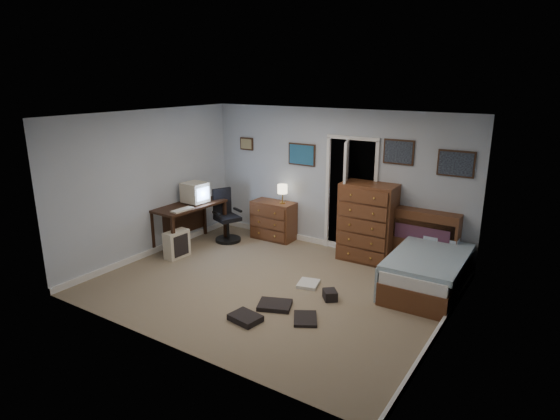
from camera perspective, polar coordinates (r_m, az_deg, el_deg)
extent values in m
cube|color=gray|center=(7.11, -1.12, -9.23)|extent=(5.00, 4.00, 0.02)
cube|color=black|center=(8.61, -11.03, 0.52)|extent=(0.70, 1.40, 0.04)
cube|color=black|center=(8.53, -15.30, -2.68)|extent=(0.06, 0.06, 0.75)
cube|color=black|center=(8.12, -12.86, -3.44)|extent=(0.06, 0.06, 0.75)
cube|color=black|center=(9.33, -9.19, -0.70)|extent=(0.06, 0.06, 0.75)
cube|color=black|center=(8.97, -6.71, -1.29)|extent=(0.06, 0.06, 0.75)
cube|color=black|center=(8.92, -12.21, -1.33)|extent=(0.10, 1.26, 0.53)
cube|color=beige|center=(8.65, -10.33, 2.14)|extent=(0.42, 0.40, 0.36)
cube|color=#8CB2F2|center=(8.50, -9.37, 1.95)|extent=(0.03, 0.29, 0.23)
cube|color=beige|center=(8.69, -10.27, 0.93)|extent=(0.28, 0.28, 0.02)
cube|color=beige|center=(8.24, -11.82, 0.02)|extent=(0.18, 0.43, 0.03)
cube|color=beige|center=(8.26, -12.47, -4.09)|extent=(0.23, 0.45, 0.47)
cube|color=black|center=(8.18, -11.95, -4.25)|extent=(0.02, 0.32, 0.37)
cylinder|color=black|center=(8.97, -6.33, -3.60)|extent=(0.63, 0.63, 0.06)
cylinder|color=black|center=(8.90, -6.37, -2.37)|extent=(0.07, 0.07, 0.37)
cube|color=black|center=(8.84, -6.42, -1.00)|extent=(0.53, 0.53, 0.07)
cube|color=black|center=(8.93, -7.08, 1.07)|extent=(0.20, 0.36, 0.51)
cube|color=black|center=(8.71, -7.73, -0.43)|extent=(0.27, 0.15, 0.04)
cube|color=black|center=(8.90, -5.18, 0.02)|extent=(0.27, 0.15, 0.04)
cube|color=maroon|center=(9.99, -4.79, 0.88)|extent=(0.18, 0.18, 0.85)
cube|color=brown|center=(8.94, -0.78, -1.27)|extent=(0.83, 0.43, 0.73)
cylinder|color=gold|center=(8.73, 0.30, 0.88)|extent=(0.11, 0.11, 0.02)
cylinder|color=gold|center=(8.70, 0.30, 1.58)|extent=(0.02, 0.02, 0.22)
cylinder|color=beige|center=(8.67, 0.30, 2.58)|extent=(0.19, 0.19, 0.17)
cube|color=black|center=(8.53, 9.52, 2.07)|extent=(0.90, 0.60, 2.00)
cube|color=white|center=(8.43, 5.81, 2.04)|extent=(0.06, 0.05, 2.00)
cube|color=white|center=(8.07, 11.49, 1.17)|extent=(0.06, 0.05, 2.00)
cube|color=white|center=(8.05, 8.89, 8.66)|extent=(0.96, 0.05, 0.06)
cube|color=white|center=(8.16, 8.00, 1.50)|extent=(0.31, 0.77, 2.00)
sphere|color=gold|center=(7.91, 9.55, 0.96)|extent=(0.06, 0.06, 0.06)
cube|color=brown|center=(7.97, 10.66, -1.48)|extent=(0.92, 0.56, 1.33)
cube|color=brown|center=(7.86, 17.09, -3.53)|extent=(1.09, 0.29, 0.98)
cube|color=black|center=(7.73, 17.02, -2.42)|extent=(1.00, 0.12, 0.33)
cube|color=maroon|center=(7.75, 17.00, -2.72)|extent=(0.87, 0.14, 0.24)
cube|color=brown|center=(7.30, 17.67, -7.85)|extent=(0.98, 1.89, 0.33)
cube|color=white|center=(7.21, 17.84, -6.04)|extent=(0.94, 1.85, 0.17)
cube|color=teal|center=(7.09, 17.72, -5.52)|extent=(1.03, 1.61, 0.09)
cube|color=teal|center=(7.30, 13.77, -6.71)|extent=(0.08, 1.59, 0.50)
cube|color=#7392B9|center=(7.81, 19.20, -3.37)|extent=(0.52, 0.37, 0.12)
cube|color=#331E11|center=(9.24, -4.08, 8.05)|extent=(0.30, 0.03, 0.24)
cube|color=#909350|center=(9.22, -4.15, 8.03)|extent=(0.25, 0.01, 0.19)
cube|color=#331E11|center=(8.57, 2.68, 6.77)|extent=(0.55, 0.03, 0.40)
cube|color=#0B484E|center=(8.55, 2.62, 6.75)|extent=(0.50, 0.01, 0.35)
cube|color=#331E11|center=(7.79, 14.27, 6.87)|extent=(0.50, 0.03, 0.40)
cube|color=black|center=(7.78, 14.22, 6.85)|extent=(0.45, 0.01, 0.35)
cube|color=#331E11|center=(7.57, 20.67, 5.31)|extent=(0.55, 0.03, 0.40)
cube|color=black|center=(7.56, 20.64, 5.29)|extent=(0.50, 0.01, 0.35)
cube|color=black|center=(6.48, -0.64, -11.51)|extent=(0.54, 0.48, 0.06)
cube|color=black|center=(6.70, 6.12, -10.25)|extent=(0.27, 0.28, 0.14)
cube|color=black|center=(6.17, -4.24, -12.97)|extent=(0.43, 0.35, 0.08)
cube|color=black|center=(6.18, 3.10, -13.09)|extent=(0.45, 0.49, 0.04)
cube|color=silver|center=(7.11, 3.47, -8.97)|extent=(0.37, 0.40, 0.05)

